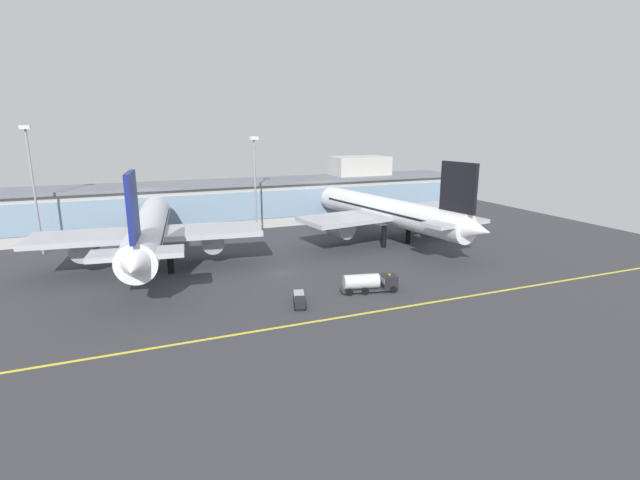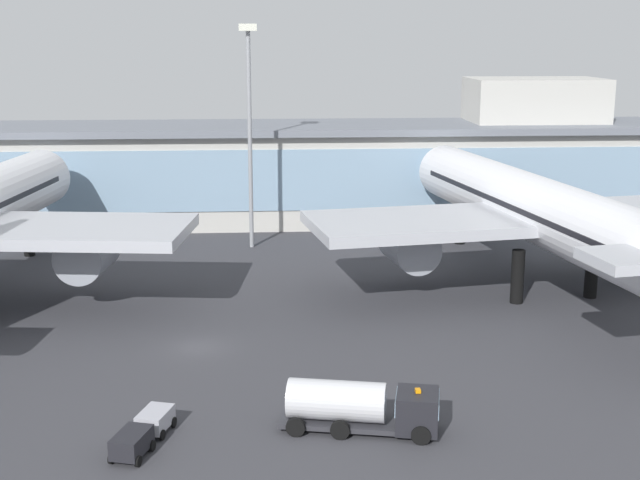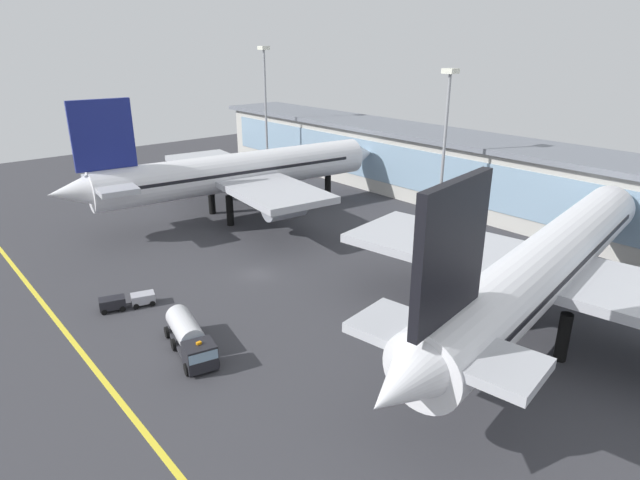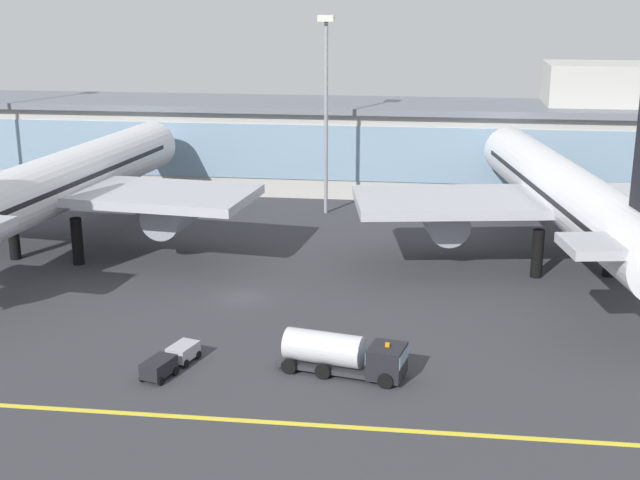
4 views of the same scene
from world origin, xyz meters
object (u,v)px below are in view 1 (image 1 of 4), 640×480
airliner_near_right (387,211)px  apron_light_mast_west (255,172)px  apron_light_mast_centre (32,173)px  airliner_near_left (149,231)px  fuel_tanker_truck (371,282)px  baggage_tug_near (299,299)px

airliner_near_right → apron_light_mast_west: bearing=46.0°
airliner_near_right → apron_light_mast_centre: (-70.19, 17.89, 9.54)m
apron_light_mast_west → apron_light_mast_centre: bearing=179.6°
airliner_near_left → apron_light_mast_centre: 29.76m
airliner_near_left → fuel_tanker_truck: size_ratio=5.84×
airliner_near_left → fuel_tanker_truck: airliner_near_left is taller
fuel_tanker_truck → baggage_tug_near: (-12.41, -1.03, -0.72)m
airliner_near_right → apron_light_mast_centre: bearing=66.4°
airliner_near_left → fuel_tanker_truck: bearing=-122.0°
fuel_tanker_truck → apron_light_mast_centre: 70.30m
airliner_near_left → baggage_tug_near: airliner_near_left is taller
airliner_near_right → fuel_tanker_truck: airliner_near_right is taller
apron_light_mast_west → apron_light_mast_centre: (-44.83, 0.31, 1.37)m
airliner_near_right → fuel_tanker_truck: (-18.44, -27.25, -5.50)m
airliner_near_right → baggage_tug_near: (-30.84, -28.28, -6.22)m
apron_light_mast_west → apron_light_mast_centre: apron_light_mast_centre is taller
airliner_near_left → baggage_tug_near: size_ratio=9.43×
baggage_tug_near → apron_light_mast_centre: apron_light_mast_centre is taller
airliner_near_right → apron_light_mast_centre: apron_light_mast_centre is taller
airliner_near_right → apron_light_mast_west: size_ratio=2.40×
airliner_near_left → fuel_tanker_truck: 40.92m
airliner_near_left → airliner_near_right: 50.12m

